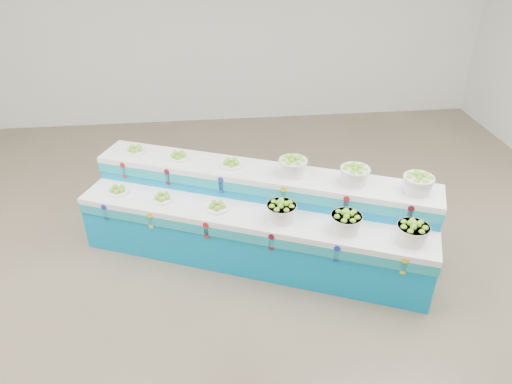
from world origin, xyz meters
TOP-DOWN VIEW (x-y plane):
  - ground at (0.00, 0.00)m, footprint 10.00×10.00m
  - back_wall at (0.00, 5.00)m, footprint 10.00×0.00m
  - display_stand at (0.15, 0.68)m, footprint 4.26×2.62m
  - plate_lower_left at (-1.49, 1.10)m, footprint 0.35×0.35m
  - plate_lower_mid at (-0.94, 0.87)m, footprint 0.35×0.35m
  - plate_lower_right at (-0.30, 0.60)m, footprint 0.35×0.35m
  - basket_lower_left at (0.39, 0.30)m, footprint 0.44×0.44m
  - basket_lower_mid at (1.05, 0.02)m, footprint 0.44×0.44m
  - basket_lower_right at (1.68, -0.25)m, footprint 0.44×0.44m
  - plate_upper_left at (-1.29, 1.58)m, footprint 0.35×0.35m
  - plate_upper_mid at (-0.74, 1.34)m, footprint 0.35×0.35m
  - plate_upper_right at (-0.10, 1.07)m, footprint 0.35×0.35m
  - basket_upper_left at (0.60, 0.77)m, footprint 0.44×0.44m
  - basket_upper_mid at (1.25, 0.49)m, footprint 0.44×0.44m
  - basket_upper_right at (1.88, 0.23)m, footprint 0.44×0.44m

SIDE VIEW (x-z plane):
  - ground at x=0.00m, z-range 0.00..0.00m
  - display_stand at x=0.15m, z-range 0.00..1.02m
  - plate_lower_left at x=-1.49m, z-range 0.72..0.81m
  - plate_lower_mid at x=-0.94m, z-range 0.72..0.81m
  - plate_lower_right at x=-0.30m, z-range 0.72..0.81m
  - basket_lower_left at x=0.39m, z-range 0.72..0.96m
  - basket_lower_mid at x=1.05m, z-range 0.72..0.96m
  - basket_lower_right at x=1.68m, z-range 0.72..0.96m
  - plate_upper_left at x=-1.29m, z-range 1.02..1.11m
  - plate_upper_mid at x=-0.74m, z-range 1.02..1.11m
  - plate_upper_right at x=-0.10m, z-range 1.02..1.11m
  - basket_upper_left at x=0.60m, z-range 1.02..1.26m
  - basket_upper_mid at x=1.25m, z-range 1.02..1.26m
  - basket_upper_right at x=1.88m, z-range 1.02..1.26m
  - back_wall at x=0.00m, z-range -3.00..7.00m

